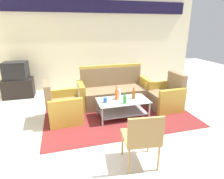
{
  "coord_description": "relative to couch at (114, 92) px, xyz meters",
  "views": [
    {
      "loc": [
        -1.21,
        -3.0,
        1.92
      ],
      "look_at": [
        -0.22,
        0.61,
        0.65
      ],
      "focal_mm": 30.17,
      "sensor_mm": 36.0,
      "label": 1
    }
  ],
  "objects": [
    {
      "name": "wall_back",
      "position": [
        -0.04,
        1.7,
        1.16
      ],
      "size": [
        6.52,
        0.19,
        2.8
      ],
      "color": "beige",
      "rests_on": "ground"
    },
    {
      "name": "ground_plane",
      "position": [
        -0.04,
        -1.35,
        -0.32
      ],
      "size": [
        14.0,
        14.0,
        0.0
      ],
      "primitive_type": "plane",
      "color": "beige"
    },
    {
      "name": "coffee_table",
      "position": [
        -0.03,
        -0.8,
        -0.04
      ],
      "size": [
        1.1,
        0.6,
        0.4
      ],
      "color": "silver",
      "rests_on": "rug"
    },
    {
      "name": "tv_stand",
      "position": [
        -2.46,
        1.2,
        -0.06
      ],
      "size": [
        0.8,
        0.5,
        0.52
      ],
      "primitive_type": "cube",
      "color": "black",
      "rests_on": "ground"
    },
    {
      "name": "television",
      "position": [
        -2.45,
        1.2,
        0.44
      ],
      "size": [
        0.65,
        0.51,
        0.48
      ],
      "rotation": [
        0.0,
        0.0,
        3.03
      ],
      "color": "black",
      "rests_on": "tv_stand"
    },
    {
      "name": "rug",
      "position": [
        -0.08,
        -0.64,
        -0.31
      ],
      "size": [
        3.23,
        2.07,
        0.01
      ],
      "primitive_type": "cube",
      "color": "maroon",
      "rests_on": "ground"
    },
    {
      "name": "couch",
      "position": [
        0.0,
        0.0,
        0.0
      ],
      "size": [
        1.81,
        0.77,
        0.96
      ],
      "rotation": [
        0.0,
        0.0,
        3.16
      ],
      "color": "#7F6647",
      "rests_on": "rug"
    },
    {
      "name": "armchair_right",
      "position": [
        1.12,
        -0.6,
        -0.03
      ],
      "size": [
        0.72,
        0.78,
        0.85
      ],
      "rotation": [
        0.0,
        0.0,
        1.61
      ],
      "color": "#7F6647",
      "rests_on": "rug"
    },
    {
      "name": "bottle_orange",
      "position": [
        -0.16,
        -0.75,
        0.22
      ],
      "size": [
        0.06,
        0.06,
        0.32
      ],
      "color": "#D85919",
      "rests_on": "coffee_table"
    },
    {
      "name": "bottle_green",
      "position": [
        -0.05,
        -0.97,
        0.18
      ],
      "size": [
        0.07,
        0.07,
        0.22
      ],
      "color": "#2D8C38",
      "rests_on": "coffee_table"
    },
    {
      "name": "armchair_left",
      "position": [
        -1.28,
        -0.59,
        -0.03
      ],
      "size": [
        0.74,
        0.8,
        0.85
      ],
      "rotation": [
        0.0,
        0.0,
        -1.52
      ],
      "color": "#7F6647",
      "rests_on": "rug"
    },
    {
      "name": "wicker_chair",
      "position": [
        -0.26,
        -2.32,
        0.18
      ],
      "size": [
        0.53,
        0.53,
        0.84
      ],
      "rotation": [
        0.0,
        0.0,
        -0.12
      ],
      "color": "#AD844C",
      "rests_on": "ground"
    },
    {
      "name": "cup",
      "position": [
        -0.42,
        -0.83,
        0.14
      ],
      "size": [
        0.08,
        0.08,
        0.1
      ],
      "primitive_type": "cylinder",
      "color": "#2659A5",
      "rests_on": "coffee_table"
    },
    {
      "name": "bottle_brown",
      "position": [
        0.22,
        -0.77,
        0.19
      ],
      "size": [
        0.08,
        0.08,
        0.25
      ],
      "color": "brown",
      "rests_on": "coffee_table"
    },
    {
      "name": "bottle_clear",
      "position": [
        -0.08,
        -0.68,
        0.2
      ],
      "size": [
        0.08,
        0.08,
        0.29
      ],
      "color": "silver",
      "rests_on": "coffee_table"
    }
  ]
}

